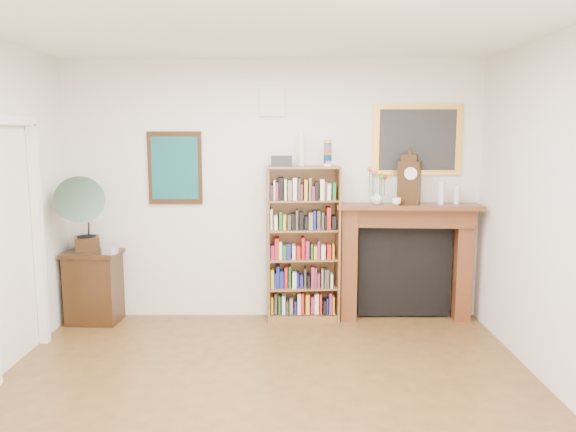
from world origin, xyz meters
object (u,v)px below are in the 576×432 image
object	(u,v)px
bookshelf	(303,236)
fireplace	(406,251)
flower_vase	(377,198)
teacup	(396,201)
side_cabinet	(94,287)
bottle_right	(457,195)
bottle_left	(441,193)
cd_stack	(110,250)
gramophone	(80,210)
mantel_clock	(409,180)

from	to	relation	value
bookshelf	fireplace	world-z (taller)	bookshelf
flower_vase	teacup	distance (m)	0.21
side_cabinet	bottle_right	size ratio (longest dim) A/B	3.88
side_cabinet	bottle_left	bearing A→B (deg)	4.35
fireplace	cd_stack	distance (m)	3.14
cd_stack	flower_vase	bearing A→B (deg)	3.63
bookshelf	bottle_left	distance (m)	1.53
gramophone	bottle_right	xyz separation A→B (m)	(3.94, 0.18, 0.14)
gramophone	cd_stack	bearing A→B (deg)	-25.60
side_cabinet	gramophone	size ratio (longest dim) A/B	0.95
gramophone	flower_vase	distance (m)	3.09
side_cabinet	teacup	distance (m)	3.35
bookshelf	gramophone	distance (m)	2.33
flower_vase	bottle_right	xyz separation A→B (m)	(0.86, 0.02, 0.03)
fireplace	flower_vase	xyz separation A→B (m)	(-0.34, -0.06, 0.59)
fireplace	cd_stack	bearing A→B (deg)	-172.48
flower_vase	teacup	bearing A→B (deg)	-18.33
gramophone	teacup	bearing A→B (deg)	-20.26
mantel_clock	flower_vase	xyz separation A→B (m)	(-0.34, -0.02, -0.18)
bookshelf	side_cabinet	distance (m)	2.31
bottle_left	cd_stack	bearing A→B (deg)	-177.06
cd_stack	bottle_right	bearing A→B (deg)	3.15
cd_stack	bottle_left	size ratio (longest dim) A/B	0.50
side_cabinet	bottle_right	world-z (taller)	bottle_right
bookshelf	teacup	xyz separation A→B (m)	(0.98, -0.08, 0.38)
fireplace	gramophone	size ratio (longest dim) A/B	1.88
mantel_clock	flower_vase	size ratio (longest dim) A/B	3.70
bookshelf	bottle_right	xyz separation A→B (m)	(1.63, 0.01, 0.44)
gramophone	cd_stack	distance (m)	0.51
bookshelf	fireplace	xyz separation A→B (m)	(1.12, 0.05, -0.18)
bottle_left	bottle_right	size ratio (longest dim) A/B	1.20
mantel_clock	bottle_left	distance (m)	0.36
side_cabinet	bottle_left	xyz separation A→B (m)	(3.70, 0.06, 1.01)
cd_stack	mantel_clock	distance (m)	3.22
fireplace	mantel_clock	world-z (taller)	mantel_clock
teacup	bottle_left	size ratio (longest dim) A/B	0.40
flower_vase	bottle_left	bearing A→B (deg)	0.11
flower_vase	bottle_right	world-z (taller)	bottle_right
gramophone	bottle_left	xyz separation A→B (m)	(3.77, 0.16, 0.16)
mantel_clock	fireplace	bearing A→B (deg)	119.33
fireplace	bottle_right	size ratio (longest dim) A/B	7.64
side_cabinet	flower_vase	world-z (taller)	flower_vase
mantel_clock	bottle_left	bearing A→B (deg)	21.86
gramophone	cd_stack	world-z (taller)	gramophone
bookshelf	teacup	world-z (taller)	bookshelf
flower_vase	mantel_clock	bearing A→B (deg)	3.01
cd_stack	flower_vase	size ratio (longest dim) A/B	0.85
teacup	bottle_right	bearing A→B (deg)	7.79
flower_vase	gramophone	bearing A→B (deg)	-177.07
bookshelf	gramophone	bearing A→B (deg)	179.88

